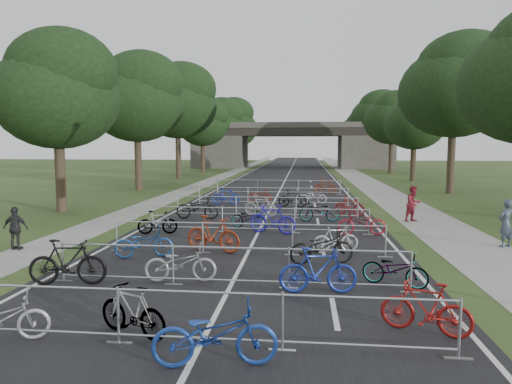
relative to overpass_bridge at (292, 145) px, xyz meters
The scene contains 53 objects.
ground 65.10m from the overpass_bridge, 90.00° to the right, with size 200.00×200.00×0.00m, color #2F461E.
road 15.41m from the overpass_bridge, 90.00° to the right, with size 11.00×140.00×0.01m, color black.
sidewalk_right 17.36m from the overpass_bridge, 61.93° to the right, with size 3.00×140.00×0.01m, color gray.
sidewalk_left 17.14m from the overpass_bridge, 116.57° to the right, with size 2.00×140.00×0.01m, color gray.
lane_markings 15.41m from the overpass_bridge, 90.00° to the right, with size 0.12×140.00×0.00m, color silver.
overpass_bridge is the anchor object (origin of this frame).
tree_left_0 50.47m from the overpass_bridge, 103.07° to the right, with size 6.72×6.72×10.25m.
tree_left_1 38.97m from the overpass_bridge, 107.08° to the right, with size 7.56×7.56×11.53m.
tree_right_1 39.56m from the overpass_bridge, 70.53° to the right, with size 8.18×8.18×12.47m.
tree_left_2 27.92m from the overpass_bridge, 114.44° to the right, with size 8.40×8.40×12.81m.
tree_right_2 28.39m from the overpass_bridge, 62.40° to the right, with size 6.16×6.16×9.39m.
tree_left_3 17.59m from the overpass_bridge, 131.07° to the right, with size 6.72×6.72×10.25m.
tree_right_3 18.82m from the overpass_bridge, 44.93° to the right, with size 7.17×7.17×10.93m.
tree_left_4 12.05m from the overpass_bridge, behind, with size 7.56×7.56×11.53m.
tree_right_4 13.86m from the overpass_bridge, ahead, with size 8.18×8.18×12.47m.
tree_left_5 16.44m from the overpass_bridge, 136.20° to the left, with size 8.40×8.40×12.81m.
tree_right_5 17.23m from the overpass_bridge, 39.82° to the left, with size 6.16×6.16×9.39m.
tree_left_6 25.77m from the overpass_bridge, 116.43° to the left, with size 6.72×6.72×10.25m.
tree_right_6 26.62m from the overpass_bridge, 60.25° to the left, with size 7.17×7.17×10.93m.
barrier_row_0 65.07m from the overpass_bridge, 90.00° to the right, with size 9.70×0.08×1.10m.
barrier_row_1 61.47m from the overpass_bridge, 90.00° to the right, with size 9.70×0.08×1.10m.
barrier_row_2 57.88m from the overpass_bridge, 90.00° to the right, with size 9.70×0.08×1.10m.
barrier_row_3 54.08m from the overpass_bridge, 90.00° to the right, with size 9.70×0.08×1.10m.
barrier_row_4 50.09m from the overpass_bridge, 90.00° to the right, with size 9.70×0.08×1.10m.
barrier_row_5 45.10m from the overpass_bridge, 90.00° to the right, with size 9.70×0.08×1.10m.
barrier_row_6 39.11m from the overpass_bridge, 90.00° to the right, with size 9.70×0.08×1.10m.
bike_1 64.75m from the overpass_bridge, 91.23° to the right, with size 0.48×1.69×1.01m, color #A9ACB2.
bike_2 65.76m from the overpass_bridge, 89.62° to the right, with size 0.74×2.13×1.12m, color navy.
bike_3 64.18m from the overpass_bridge, 86.15° to the right, with size 0.50×1.76×1.06m, color maroon.
bike_4 61.93m from the overpass_bridge, 93.99° to the right, with size 0.58×2.05×1.23m, color black.
bike_5 61.20m from the overpass_bridge, 91.32° to the right, with size 0.68×1.95×1.02m, color #93939A.
bike_6 61.83m from the overpass_bridge, 87.89° to the right, with size 0.55×1.96×1.18m, color navy.
bike_7 61.14m from the overpass_bridge, 85.96° to the right, with size 0.60×1.72×0.91m, color #A9ACB2.
bike_8 58.81m from the overpass_bridge, 93.24° to the right, with size 0.66×1.90×1.00m, color navy.
bike_9 57.69m from the overpass_bridge, 91.21° to the right, with size 0.59×2.10×1.26m, color maroon.
bike_10 58.98m from the overpass_bridge, 87.59° to the right, with size 0.72×2.06×1.08m, color black.
bike_11 57.49m from the overpass_bridge, 87.00° to the right, with size 0.46×1.63×0.98m, color #B0B2B9.
bike_12 54.99m from the overpass_bridge, 94.31° to the right, with size 0.46×1.63×0.98m, color #A9ACB2.
bike_13 53.23m from the overpass_bridge, 90.55° to the right, with size 0.61×1.74×0.91m, color #A9ACB2.
bike_14 54.26m from the overpass_bridge, 89.35° to the right, with size 0.58×2.05×1.23m, color #231C9F.
bike_15 54.38m from the overpass_bridge, 85.46° to the right, with size 0.69×1.97×1.04m, color maroon.
bike_16 50.99m from the overpass_bridge, 93.80° to the right, with size 0.75×2.16×1.13m, color black.
bike_17 49.78m from the overpass_bridge, 90.36° to the right, with size 0.51×1.80×1.08m, color #97969D.
bike_18 51.09m from the overpass_bridge, 86.99° to the right, with size 0.68×1.95×1.02m, color #A9ACB2.
bike_19 49.25m from the overpass_bridge, 84.98° to the right, with size 0.47×1.67×1.00m, color maroon.
bike_20 45.52m from the overpass_bridge, 93.62° to the right, with size 0.50×1.76×1.06m, color navy.
bike_21 44.09m from the overpass_bridge, 91.15° to the right, with size 0.60×1.73×0.91m, color maroon.
bike_22 46.12m from the overpass_bridge, 88.44° to the right, with size 0.49×1.72×1.04m, color black.
bike_23 44.38m from the overpass_bridge, 86.76° to the right, with size 0.60×1.71×0.90m, color #B1B0B8.
bike_27 38.52m from the overpass_bridge, 84.72° to the right, with size 0.51×1.81×1.09m, color maroon.
pedestrian_a 56.59m from the overpass_bridge, 80.63° to the right, with size 0.64×0.42×1.75m, color #343E4E.
pedestrian_b 51.02m from the overpass_bridge, 81.89° to the right, with size 0.84×0.66×1.73m, color maroon.
pedestrian_c 58.67m from the overpass_bridge, 98.04° to the right, with size 0.90×0.38×1.54m, color #242426.
Camera 1 is at (1.88, -7.91, 3.73)m, focal length 32.00 mm.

